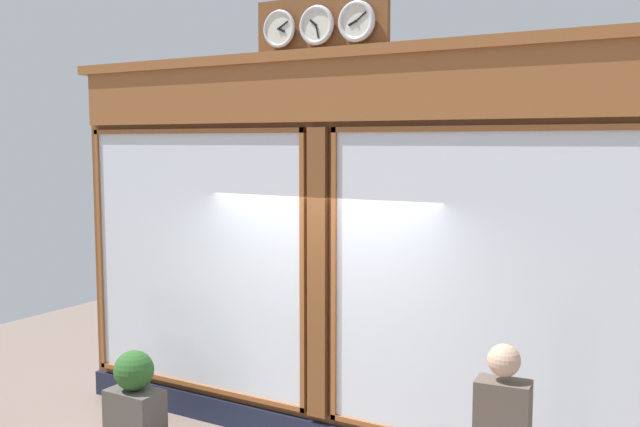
% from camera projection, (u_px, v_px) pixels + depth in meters
% --- Properties ---
extents(shop_facade, '(6.31, 0.42, 4.38)m').
position_uv_depth(shop_facade, '(327.00, 251.00, 6.89)').
color(shop_facade, brown).
rests_on(shop_facade, ground_plane).
extents(planter_box, '(0.56, 0.36, 0.51)m').
position_uv_depth(planter_box, '(135.00, 414.00, 7.20)').
color(planter_box, '#4C4742').
rests_on(planter_box, ground_plane).
extents(planter_shrub, '(0.41, 0.41, 0.41)m').
position_uv_depth(planter_shrub, '(134.00, 370.00, 7.15)').
color(planter_shrub, '#285623').
rests_on(planter_shrub, planter_box).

